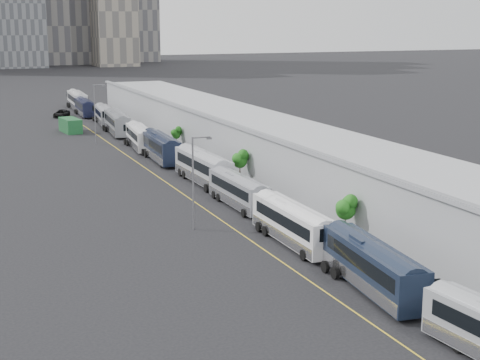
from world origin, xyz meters
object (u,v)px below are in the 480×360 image
shipping_container (70,125)px  bus_1 (372,271)px  bus_3 (239,194)px  street_lamp_far (96,110)px  bus_7 (117,125)px  bus_8 (104,116)px  suv (61,113)px  bus_5 (161,150)px  bus_2 (293,227)px  bus_6 (140,139)px  bus_10 (77,102)px  bus_9 (85,109)px  street_lamp_near (195,177)px  bus_4 (203,170)px

shipping_container → bus_1: bearing=-91.7°
bus_3 → street_lamp_far: bearing=96.5°
bus_1 → bus_7: size_ratio=0.95×
bus_8 → suv: size_ratio=2.21×
bus_5 → bus_7: bearing=92.2°
bus_8 → shipping_container: (-8.08, -9.01, -0.21)m
bus_1 → street_lamp_far: 75.28m
bus_2 → bus_6: (0.23, 55.20, -0.03)m
bus_2 → bus_7: bus_7 is taller
bus_2 → bus_10: 112.58m
bus_8 → bus_9: size_ratio=1.00×
bus_8 → bus_10: 26.67m
bus_8 → bus_10: (-0.43, 26.67, 0.23)m
bus_6 → bus_7: bus_7 is taller
street_lamp_far → street_lamp_near: bearing=-91.5°
bus_7 → suv: bus_7 is taller
bus_5 → shipping_container: size_ratio=2.11×
bus_5 → bus_7: size_ratio=0.98×
bus_4 → street_lamp_far: 35.50m
bus_1 → bus_9: (-0.26, 112.94, -0.10)m
bus_4 → suv: 72.44m
bus_1 → bus_8: 98.85m
shipping_container → suv: shipping_container is taller
bus_1 → bus_9: size_ratio=1.07×
bus_4 → bus_6: bearing=90.6°
bus_5 → street_lamp_far: size_ratio=1.38×
bus_3 → suv: (-5.67, 84.86, -0.70)m
bus_10 → bus_9: bearing=-90.7°
bus_6 → street_lamp_near: (-6.91, -47.26, 3.73)m
bus_1 → bus_7: bearing=95.8°
street_lamp_near → bus_10: bearing=86.0°
bus_2 → bus_9: bus_2 is taller
bus_1 → bus_3: bus_1 is taller
bus_2 → suv: (-5.04, 99.48, -0.81)m
street_lamp_far → bus_3: bearing=-83.0°
bus_5 → suv: bearing=97.9°
street_lamp_near → bus_2: bearing=-49.9°
bus_6 → suv: bus_6 is taller
bus_8 → bus_9: bearing=99.9°
bus_1 → bus_6: 68.14m
bus_6 → bus_9: bus_6 is taller
bus_4 → bus_7: bearing=89.8°
bus_10 → street_lamp_far: bearing=-94.1°
bus_7 → shipping_container: bearing=148.9°
street_lamp_far → bus_2: bearing=-85.2°
bus_6 → street_lamp_far: size_ratio=1.30×
bus_3 → shipping_container: bearing=96.5°
bus_8 → suv: bus_8 is taller
bus_3 → street_lamp_far: street_lamp_far is taller
bus_3 → bus_6: bus_6 is taller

